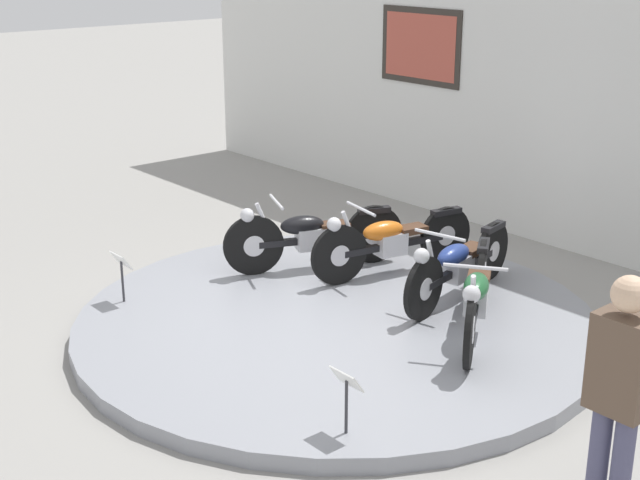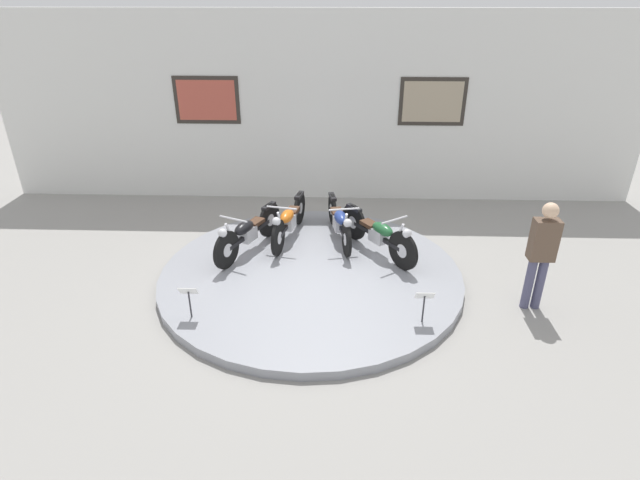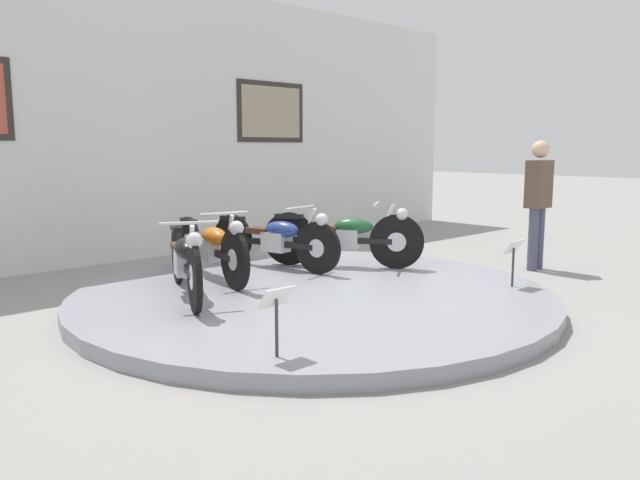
# 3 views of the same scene
# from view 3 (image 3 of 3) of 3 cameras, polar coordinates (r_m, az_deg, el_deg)

# --- Properties ---
(ground_plane) EXTENTS (60.00, 60.00, 0.00)m
(ground_plane) POSITION_cam_3_polar(r_m,az_deg,el_deg) (6.60, -0.62, -5.75)
(ground_plane) COLOR gray
(display_platform) EXTENTS (4.97, 4.97, 0.14)m
(display_platform) POSITION_cam_3_polar(r_m,az_deg,el_deg) (6.58, -0.62, -5.14)
(display_platform) COLOR gray
(display_platform) RESTS_ON ground_plane
(back_wall) EXTENTS (14.00, 0.22, 4.00)m
(back_wall) POSITION_cam_3_polar(r_m,az_deg,el_deg) (9.46, -16.44, 10.47)
(back_wall) COLOR silver
(back_wall) RESTS_ON ground_plane
(motorcycle_black) EXTENTS (0.88, 1.85, 0.80)m
(motorcycle_black) POSITION_cam_3_polar(r_m,az_deg,el_deg) (6.31, -12.22, -1.64)
(motorcycle_black) COLOR black
(motorcycle_black) RESTS_ON display_platform
(motorcycle_orange) EXTENTS (0.58, 1.96, 0.80)m
(motorcycle_orange) POSITION_cam_3_polar(r_m,az_deg,el_deg) (7.11, -9.89, -0.49)
(motorcycle_orange) COLOR black
(motorcycle_orange) RESTS_ON display_platform
(motorcycle_blue) EXTENTS (0.57, 1.94, 0.78)m
(motorcycle_blue) POSITION_cam_3_polar(r_m,az_deg,el_deg) (7.66, -4.06, 0.20)
(motorcycle_blue) COLOR black
(motorcycle_blue) RESTS_ON display_platform
(motorcycle_green) EXTENTS (1.21, 1.68, 0.81)m
(motorcycle_green) POSITION_cam_3_polar(r_m,az_deg,el_deg) (7.73, 2.33, 0.44)
(motorcycle_green) COLOR black
(motorcycle_green) RESTS_ON display_platform
(info_placard_front_left) EXTENTS (0.26, 0.11, 0.51)m
(info_placard_front_left) POSITION_cam_3_polar(r_m,az_deg,el_deg) (4.42, -4.01, -6.10)
(info_placard_front_left) COLOR #333338
(info_placard_front_left) RESTS_ON display_platform
(info_placard_front_centre) EXTENTS (0.26, 0.11, 0.51)m
(info_placard_front_centre) POSITION_cam_3_polar(r_m,az_deg,el_deg) (6.93, 17.28, -1.13)
(info_placard_front_centre) COLOR #333338
(info_placard_front_centre) RESTS_ON display_platform
(visitor_standing) EXTENTS (0.36, 0.22, 1.71)m
(visitor_standing) POSITION_cam_3_polar(r_m,az_deg,el_deg) (8.69, 19.32, 3.71)
(visitor_standing) COLOR #4C4C6B
(visitor_standing) RESTS_ON ground_plane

